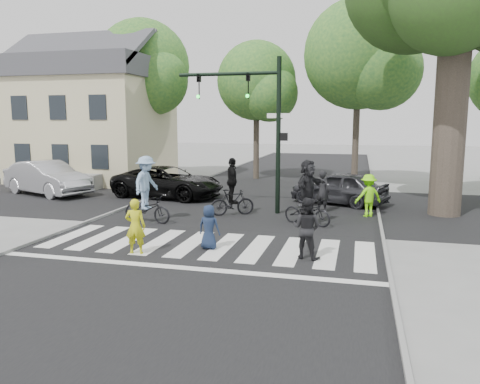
# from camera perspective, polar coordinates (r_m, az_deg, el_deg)

# --- Properties ---
(ground) EXTENTS (120.00, 120.00, 0.00)m
(ground) POSITION_cam_1_polar(r_m,az_deg,el_deg) (12.94, -5.51, -7.59)
(ground) COLOR gray
(ground) RESTS_ON ground
(road_stem) EXTENTS (10.00, 70.00, 0.01)m
(road_stem) POSITION_cam_1_polar(r_m,az_deg,el_deg) (17.58, 0.04, -3.15)
(road_stem) COLOR black
(road_stem) RESTS_ON ground
(road_cross) EXTENTS (70.00, 10.00, 0.01)m
(road_cross) POSITION_cam_1_polar(r_m,az_deg,el_deg) (20.44, 2.13, -1.47)
(road_cross) COLOR black
(road_cross) RESTS_ON ground
(curb_left) EXTENTS (0.10, 70.00, 0.10)m
(curb_left) POSITION_cam_1_polar(r_m,az_deg,el_deg) (19.42, -14.56, -2.16)
(curb_left) COLOR gray
(curb_left) RESTS_ON ground
(curb_right) EXTENTS (0.10, 70.00, 0.10)m
(curb_right) POSITION_cam_1_polar(r_m,az_deg,el_deg) (17.06, 16.74, -3.74)
(curb_right) COLOR gray
(curb_right) RESTS_ON ground
(crosswalk) EXTENTS (10.00, 3.85, 0.01)m
(crosswalk) POSITION_cam_1_polar(r_m,az_deg,el_deg) (13.53, -4.55, -6.80)
(crosswalk) COLOR silver
(crosswalk) RESTS_ON ground
(traffic_signal) EXTENTS (4.45, 0.29, 6.00)m
(traffic_signal) POSITION_cam_1_polar(r_m,az_deg,el_deg) (18.28, 2.08, 9.59)
(traffic_signal) COLOR black
(traffic_signal) RESTS_ON ground
(bg_tree_0) EXTENTS (5.46, 5.20, 8.97)m
(bg_tree_0) POSITION_cam_1_polar(r_m,az_deg,el_deg) (33.10, -19.08, 12.64)
(bg_tree_0) COLOR brown
(bg_tree_0) RESTS_ON ground
(bg_tree_1) EXTENTS (6.09, 5.80, 9.80)m
(bg_tree_1) POSITION_cam_1_polar(r_m,az_deg,el_deg) (30.23, -11.45, 14.32)
(bg_tree_1) COLOR brown
(bg_tree_1) RESTS_ON ground
(bg_tree_2) EXTENTS (5.04, 4.80, 8.40)m
(bg_tree_2) POSITION_cam_1_polar(r_m,az_deg,el_deg) (28.99, 2.44, 13.00)
(bg_tree_2) COLOR brown
(bg_tree_2) RESTS_ON ground
(bg_tree_3) EXTENTS (6.30, 6.00, 10.20)m
(bg_tree_3) POSITION_cam_1_polar(r_m,az_deg,el_deg) (27.13, 14.93, 15.48)
(bg_tree_3) COLOR brown
(bg_tree_3) RESTS_ON ground
(house) EXTENTS (8.40, 8.10, 8.82)m
(house) POSITION_cam_1_polar(r_m,az_deg,el_deg) (30.09, -17.38, 8.68)
(house) COLOR beige
(house) RESTS_ON ground
(pedestrian_woman) EXTENTS (0.61, 0.45, 1.53)m
(pedestrian_woman) POSITION_cam_1_polar(r_m,az_deg,el_deg) (13.09, -12.64, -4.11)
(pedestrian_woman) COLOR #C8CB18
(pedestrian_woman) RESTS_ON ground
(pedestrian_child) EXTENTS (0.65, 0.45, 1.27)m
(pedestrian_child) POSITION_cam_1_polar(r_m,az_deg,el_deg) (13.29, -3.80, -4.29)
(pedestrian_child) COLOR #18243E
(pedestrian_child) RESTS_ON ground
(pedestrian_adult) EXTENTS (0.94, 0.83, 1.64)m
(pedestrian_adult) POSITION_cam_1_polar(r_m,az_deg,el_deg) (12.46, 8.11, -4.37)
(pedestrian_adult) COLOR black
(pedestrian_adult) RESTS_ON ground
(cyclist_left) EXTENTS (1.96, 1.32, 2.39)m
(cyclist_left) POSITION_cam_1_polar(r_m,az_deg,el_deg) (16.93, -11.31, -0.24)
(cyclist_left) COLOR black
(cyclist_left) RESTS_ON ground
(cyclist_mid) EXTENTS (1.72, 1.23, 2.22)m
(cyclist_mid) POSITION_cam_1_polar(r_m,az_deg,el_deg) (17.88, -0.95, 0.01)
(cyclist_mid) COLOR black
(cyclist_mid) RESTS_ON ground
(cyclist_right) EXTENTS (1.91, 1.76, 2.29)m
(cyclist_right) POSITION_cam_1_polar(r_m,az_deg,el_deg) (16.38, 8.25, -0.51)
(cyclist_right) COLOR black
(cyclist_right) RESTS_ON ground
(car_suv) EXTENTS (5.61, 3.18, 1.48)m
(car_suv) POSITION_cam_1_polar(r_m,az_deg,el_deg) (22.35, -8.77, 1.21)
(car_suv) COLOR black
(car_suv) RESTS_ON ground
(car_silver) EXTENTS (5.33, 3.42, 1.66)m
(car_silver) POSITION_cam_1_polar(r_m,az_deg,el_deg) (24.81, -22.47, 1.60)
(car_silver) COLOR #B5B4BA
(car_silver) RESTS_ON ground
(car_grey) EXTENTS (4.52, 3.08, 1.43)m
(car_grey) POSITION_cam_1_polar(r_m,az_deg,el_deg) (20.81, 11.94, 0.50)
(car_grey) COLOR #2B2B2F
(car_grey) RESTS_ON ground
(bystander_hivis) EXTENTS (1.21, 1.02, 1.62)m
(bystander_hivis) POSITION_cam_1_polar(r_m,az_deg,el_deg) (18.31, 15.38, -0.43)
(bystander_hivis) COLOR #7EFA0D
(bystander_hivis) RESTS_ON ground
(bystander_dark) EXTENTS (0.72, 0.63, 1.66)m
(bystander_dark) POSITION_cam_1_polar(r_m,az_deg,el_deg) (18.90, 10.03, 0.10)
(bystander_dark) COLOR black
(bystander_dark) RESTS_ON ground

